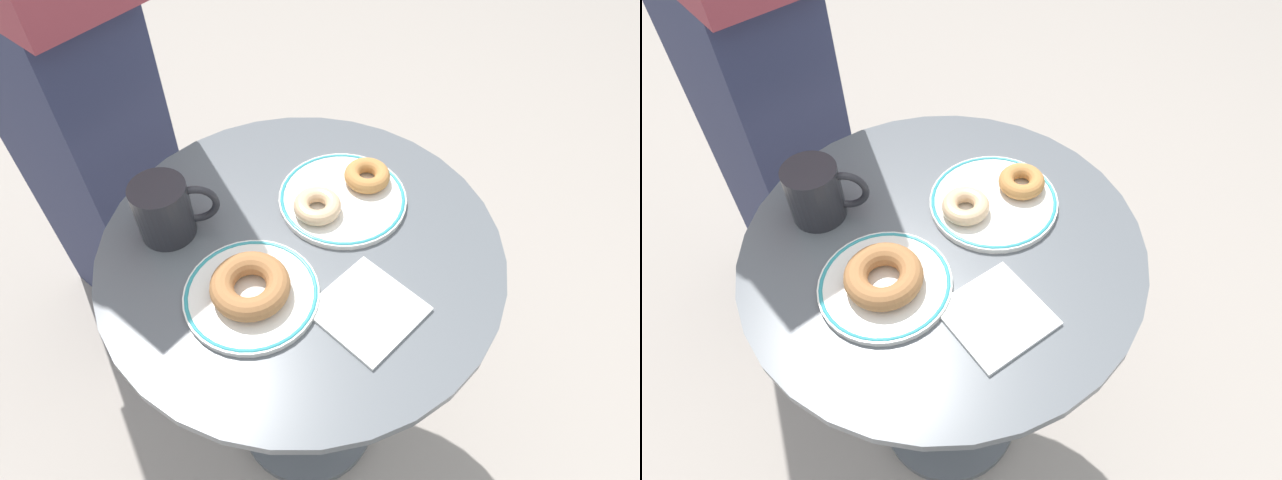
{
  "view_description": "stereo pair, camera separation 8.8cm",
  "coord_description": "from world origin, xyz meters",
  "views": [
    {
      "loc": [
        -0.33,
        -0.45,
        1.41
      ],
      "look_at": [
        0.02,
        -0.02,
        0.73
      ],
      "focal_mm": 31.32,
      "sensor_mm": 36.0,
      "label": 1
    },
    {
      "loc": [
        -0.26,
        -0.5,
        1.41
      ],
      "look_at": [
        0.02,
        -0.02,
        0.73
      ],
      "focal_mm": 31.32,
      "sensor_mm": 36.0,
      "label": 2
    }
  ],
  "objects": [
    {
      "name": "person_figure",
      "position": [
        -0.12,
        0.64,
        0.84
      ],
      "size": [
        0.3,
        0.48,
        1.71
      ],
      "color": "#2D3351",
      "rests_on": "ground"
    },
    {
      "name": "coffee_mug",
      "position": [
        -0.14,
        0.16,
        0.77
      ],
      "size": [
        0.12,
        0.09,
        0.1
      ],
      "color": "#28282D",
      "rests_on": "cafe_table"
    },
    {
      "name": "cafe_table",
      "position": [
        0.0,
        0.0,
        0.49
      ],
      "size": [
        0.65,
        0.65,
        0.72
      ],
      "color": "#565B60",
      "rests_on": "ground"
    },
    {
      "name": "donut_old_fashioned",
      "position": [
        0.17,
        0.03,
        0.74
      ],
      "size": [
        0.08,
        0.08,
        0.03
      ],
      "primitive_type": "torus",
      "rotation": [
        0.0,
        0.0,
        3.19
      ],
      "color": "#BC7F42",
      "rests_on": "plate_right"
    },
    {
      "name": "plate_right",
      "position": [
        0.12,
        0.03,
        0.72
      ],
      "size": [
        0.22,
        0.22,
        0.01
      ],
      "color": "white",
      "rests_on": "cafe_table"
    },
    {
      "name": "ground_plane",
      "position": [
        0.0,
        0.0,
        -0.01
      ],
      "size": [
        7.0,
        7.0,
        0.02
      ],
      "primitive_type": "cube",
      "color": "#9E9389"
    },
    {
      "name": "plate_left",
      "position": [
        -0.12,
        -0.03,
        0.72
      ],
      "size": [
        0.2,
        0.2,
        0.01
      ],
      "color": "white",
      "rests_on": "cafe_table"
    },
    {
      "name": "donut_glazed",
      "position": [
        0.06,
        0.03,
        0.74
      ],
      "size": [
        0.08,
        0.08,
        0.03
      ],
      "primitive_type": "torus",
      "rotation": [
        0.0,
        0.0,
        3.18
      ],
      "color": "#E0B789",
      "rests_on": "plate_right"
    },
    {
      "name": "donut_cinnamon",
      "position": [
        -0.12,
        -0.03,
        0.74
      ],
      "size": [
        0.14,
        0.14,
        0.04
      ],
      "primitive_type": "torus",
      "rotation": [
        0.0,
        0.0,
        1.84
      ],
      "color": "#A36B3D",
      "rests_on": "plate_left"
    },
    {
      "name": "paper_napkin",
      "position": [
        0.0,
        -0.16,
        0.72
      ],
      "size": [
        0.15,
        0.15,
        0.01
      ],
      "primitive_type": "cube",
      "rotation": [
        0.0,
        0.0,
        0.11
      ],
      "color": "white",
      "rests_on": "cafe_table"
    }
  ]
}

